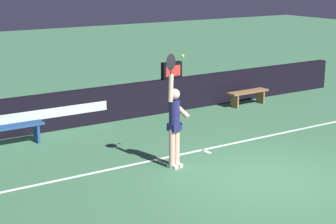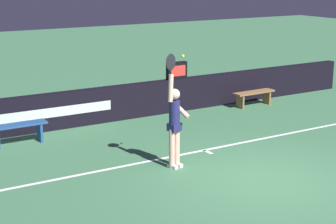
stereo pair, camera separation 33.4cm
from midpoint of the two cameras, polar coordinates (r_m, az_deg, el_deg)
ground_plane at (r=11.33m, az=9.30°, el=-6.76°), size 60.00×60.00×0.00m
court_lines at (r=11.06m, az=10.71°, el=-7.36°), size 11.10×5.30×0.00m
back_wall at (r=15.62m, az=-4.55°, el=1.14°), size 15.54×0.26×0.97m
speed_display at (r=16.16m, az=-0.22°, el=4.29°), size 0.63×0.17×0.50m
tennis_player at (r=11.50m, az=-0.17°, el=-0.94°), size 0.49×0.50×2.44m
tennis_ball at (r=11.23m, az=0.67°, el=5.76°), size 0.07×0.07×0.07m
courtside_bench_near at (r=17.18m, az=7.66°, el=1.80°), size 1.41×0.40×0.45m
courtside_bench_far at (r=13.61m, az=-16.09°, el=-1.83°), size 1.36×0.38×0.51m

